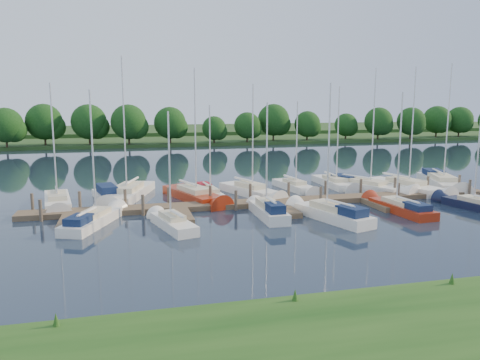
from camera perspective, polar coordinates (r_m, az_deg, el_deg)
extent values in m
plane|color=#1A2634|center=(31.98, 8.64, -6.00)|extent=(260.00, 260.00, 0.00)
cube|color=brown|center=(39.22, 4.19, -2.71)|extent=(40.00, 2.00, 0.40)
cube|color=brown|center=(34.68, -20.24, -4.92)|extent=(1.20, 4.00, 0.40)
cube|color=brown|center=(34.66, -6.96, -4.39)|extent=(1.20, 4.00, 0.40)
cube|color=brown|center=(36.45, 5.65, -3.68)|extent=(1.20, 4.00, 0.40)
cube|color=brown|center=(39.79, 16.59, -2.91)|extent=(1.20, 4.00, 0.40)
cube|color=brown|center=(44.34, 25.56, -2.20)|extent=(1.20, 4.00, 0.40)
cylinder|color=#473D33|center=(39.19, -23.97, -2.93)|extent=(0.24, 0.24, 2.00)
cylinder|color=#473D33|center=(38.71, -18.93, -2.77)|extent=(0.24, 0.24, 2.00)
cylinder|color=#473D33|center=(38.55, -13.81, -2.57)|extent=(0.24, 0.24, 2.00)
cylinder|color=#473D33|center=(38.68, -8.68, -2.36)|extent=(0.24, 0.24, 2.00)
cylinder|color=#473D33|center=(39.13, -3.64, -2.13)|extent=(0.24, 0.24, 2.00)
cylinder|color=#473D33|center=(39.87, 1.26, -1.90)|extent=(0.24, 0.24, 2.00)
cylinder|color=#473D33|center=(40.89, 5.94, -1.66)|extent=(0.24, 0.24, 2.00)
cylinder|color=#473D33|center=(42.17, 10.36, -1.42)|extent=(0.24, 0.24, 2.00)
cylinder|color=#473D33|center=(43.69, 14.50, -1.19)|extent=(0.24, 0.24, 2.00)
cylinder|color=#473D33|center=(45.41, 18.34, -0.97)|extent=(0.24, 0.24, 2.00)
cylinder|color=#473D33|center=(47.33, 21.89, -0.77)|extent=(0.24, 0.24, 2.00)
cylinder|color=#473D33|center=(49.42, 25.15, -0.58)|extent=(0.24, 0.24, 2.00)
cylinder|color=#473D33|center=(36.51, -23.12, -3.74)|extent=(0.24, 0.24, 2.00)
cylinder|color=#473D33|center=(36.02, -11.74, -3.34)|extent=(0.24, 0.24, 2.00)
cylinder|color=#473D33|center=(36.95, -0.50, -2.81)|extent=(0.24, 0.24, 2.00)
cylinder|color=#473D33|center=(39.21, 9.80, -2.23)|extent=(0.24, 0.24, 2.00)
cylinder|color=#473D33|center=(42.58, 18.72, -1.67)|extent=(0.24, 0.24, 2.00)
cylinder|color=#473D33|center=(46.82, 26.18, -1.17)|extent=(0.24, 0.24, 2.00)
cube|color=#27461B|center=(104.43, -7.27, 4.96)|extent=(180.00, 30.00, 0.60)
cube|color=#2B4B21|center=(129.21, -8.57, 5.98)|extent=(220.00, 40.00, 1.40)
cylinder|color=#38281C|center=(93.98, -26.19, 4.13)|extent=(0.36, 0.36, 2.45)
sphere|color=#113D10|center=(93.80, -26.32, 5.94)|extent=(5.71, 5.71, 5.71)
sphere|color=#113D10|center=(93.78, -25.53, 5.50)|extent=(4.08, 4.08, 4.08)
cylinder|color=#38281C|center=(91.19, -23.36, 4.27)|extent=(0.36, 0.36, 2.70)
sphere|color=#113D10|center=(90.99, -23.50, 6.33)|extent=(6.30, 6.30, 6.30)
sphere|color=#113D10|center=(91.02, -22.60, 5.82)|extent=(4.50, 4.50, 4.50)
cylinder|color=#38281C|center=(89.04, -18.41, 4.50)|extent=(0.36, 0.36, 2.87)
sphere|color=#113D10|center=(88.83, -18.53, 6.75)|extent=(6.69, 6.69, 6.69)
sphere|color=#113D10|center=(88.97, -17.57, 6.19)|extent=(4.78, 4.78, 4.78)
cylinder|color=#38281C|center=(91.45, -13.89, 4.65)|extent=(0.36, 0.36, 2.29)
sphere|color=#113D10|center=(91.27, -13.96, 6.40)|extent=(5.33, 5.33, 5.33)
sphere|color=#113D10|center=(91.51, -13.23, 5.95)|extent=(3.81, 3.81, 3.81)
cylinder|color=#38281C|center=(92.88, -8.12, 4.96)|extent=(0.36, 0.36, 2.48)
sphere|color=#113D10|center=(92.70, -8.16, 6.83)|extent=(5.79, 5.79, 5.79)
sphere|color=#113D10|center=(93.07, -7.40, 6.35)|extent=(4.13, 4.13, 4.13)
cylinder|color=#38281C|center=(93.69, -3.93, 5.05)|extent=(0.36, 0.36, 2.39)
sphere|color=#113D10|center=(93.50, -3.95, 6.83)|extent=(5.57, 5.57, 5.57)
sphere|color=#113D10|center=(93.95, -3.24, 6.37)|extent=(3.98, 3.98, 3.98)
cylinder|color=#38281C|center=(94.94, -0.10, 5.17)|extent=(0.36, 0.36, 2.52)
sphere|color=#113D10|center=(94.76, -0.10, 7.03)|extent=(5.89, 5.89, 5.89)
sphere|color=#113D10|center=(95.30, 0.61, 6.54)|extent=(4.21, 4.21, 4.21)
cylinder|color=#38281C|center=(96.38, 4.57, 5.31)|extent=(0.36, 0.36, 2.88)
sphere|color=#113D10|center=(96.19, 4.60, 7.40)|extent=(6.72, 6.72, 6.72)
sphere|color=#113D10|center=(96.88, 5.36, 6.84)|extent=(4.80, 4.80, 4.80)
cylinder|color=#38281C|center=(96.15, 8.85, 5.15)|extent=(0.36, 0.36, 2.66)
sphere|color=#113D10|center=(95.96, 8.90, 7.09)|extent=(6.20, 6.20, 6.20)
sphere|color=#113D10|center=(96.70, 9.57, 6.56)|extent=(4.43, 4.43, 4.43)
cylinder|color=#38281C|center=(100.35, 12.67, 5.08)|extent=(0.36, 0.36, 2.20)
sphere|color=#113D10|center=(100.18, 12.72, 6.61)|extent=(5.13, 5.13, 5.13)
sphere|color=#113D10|center=(100.89, 13.22, 6.20)|extent=(3.66, 3.66, 3.66)
cylinder|color=#38281C|center=(106.61, 16.29, 5.13)|extent=(0.36, 0.36, 2.00)
sphere|color=#113D10|center=(106.47, 16.36, 6.44)|extent=(4.67, 4.67, 4.67)
sphere|color=#113D10|center=(107.18, 16.75, 6.08)|extent=(3.33, 3.33, 3.33)
cylinder|color=#38281C|center=(108.13, 19.89, 5.20)|extent=(0.36, 0.36, 2.77)
sphere|color=#113D10|center=(107.96, 20.00, 6.99)|extent=(6.46, 6.46, 6.46)
sphere|color=#113D10|center=(108.94, 20.52, 6.49)|extent=(4.61, 4.61, 4.61)
cylinder|color=#38281C|center=(112.24, 23.65, 5.00)|extent=(0.36, 0.36, 2.34)
sphere|color=#113D10|center=(112.09, 23.75, 6.46)|extent=(5.47, 5.47, 5.47)
sphere|color=#113D10|center=(113.00, 24.13, 6.06)|extent=(3.91, 3.91, 3.91)
cylinder|color=#38281C|center=(117.43, 25.37, 5.04)|extent=(0.36, 0.36, 2.30)
sphere|color=#113D10|center=(117.28, 25.47, 6.41)|extent=(5.37, 5.37, 5.37)
sphere|color=#113D10|center=(118.20, 25.81, 6.03)|extent=(3.84, 3.84, 3.84)
cube|color=white|center=(41.95, -21.36, -2.61)|extent=(2.97, 7.12, 1.05)
cone|color=white|center=(38.57, -21.22, -3.63)|extent=(1.32, 2.54, 0.97)
cube|color=beige|center=(41.48, -21.40, -1.82)|extent=(1.91, 3.29, 0.48)
cylinder|color=silver|center=(40.54, -21.77, 4.37)|extent=(0.12, 0.12, 9.32)
cylinder|color=silver|center=(42.43, -21.47, -1.06)|extent=(0.57, 3.09, 0.10)
cylinder|color=white|center=(42.43, -21.47, -1.06)|extent=(0.62, 2.76, 0.20)
cube|color=white|center=(42.49, -15.88, -2.17)|extent=(2.79, 5.32, 0.96)
cone|color=white|center=(40.05, -15.16, -2.84)|extent=(1.16, 1.67, 0.84)
cube|color=#132143|center=(42.34, -15.93, -1.16)|extent=(1.94, 3.02, 0.86)
cube|color=white|center=(43.33, -13.26, -1.84)|extent=(4.92, 8.88, 1.21)
cone|color=white|center=(39.35, -15.10, -3.05)|extent=(2.06, 3.22, 1.20)
cube|color=beige|center=(42.78, -13.47, -0.92)|extent=(2.90, 4.22, 0.55)
cylinder|color=silver|center=(41.74, -13.94, 6.58)|extent=(0.12, 0.12, 11.56)
cylinder|color=silver|center=(43.91, -12.99, -0.05)|extent=(1.28, 3.70, 0.10)
cylinder|color=white|center=(43.91, -12.99, -0.05)|extent=(1.25, 3.32, 0.20)
cube|color=maroon|center=(41.54, -5.85, -2.11)|extent=(4.66, 8.08, 1.18)
cone|color=maroon|center=(38.20, -3.14, -3.11)|extent=(1.94, 2.94, 1.09)
cube|color=beige|center=(41.06, -5.62, -1.16)|extent=(2.71, 3.86, 0.54)
cylinder|color=silver|center=(40.08, -5.48, 5.94)|extent=(0.12, 0.12, 10.53)
cylinder|color=silver|center=(42.00, -6.37, -0.34)|extent=(1.26, 3.34, 0.10)
cylinder|color=white|center=(42.00, -6.37, -0.34)|extent=(1.23, 3.01, 0.20)
cube|color=white|center=(42.12, -3.84, -1.92)|extent=(2.18, 5.76, 0.96)
cone|color=white|center=(39.48, -2.69, -2.69)|extent=(1.00, 2.04, 0.79)
cube|color=beige|center=(41.74, -3.74, -1.20)|extent=(1.45, 2.64, 0.44)
cube|color=maroon|center=(43.48, -4.43, -0.66)|extent=(1.28, 1.80, 0.48)
cylinder|color=silver|center=(40.95, -3.68, 3.78)|extent=(0.12, 0.12, 7.59)
cylinder|color=silver|center=(42.47, -4.07, -0.54)|extent=(0.38, 2.53, 0.10)
cylinder|color=white|center=(42.47, -4.07, -0.54)|extent=(0.44, 2.26, 0.20)
cube|color=white|center=(43.35, 0.98, -1.57)|extent=(4.33, 7.10, 1.16)
cone|color=white|center=(40.69, 3.87, -2.33)|extent=(1.78, 2.59, 0.96)
cube|color=beige|center=(42.94, 1.26, -0.66)|extent=(2.49, 3.41, 0.53)
cylinder|color=silver|center=(42.10, 1.56, 5.29)|extent=(0.12, 0.12, 9.29)
cylinder|color=silver|center=(43.68, 0.45, 0.08)|extent=(1.24, 2.91, 0.10)
cylinder|color=white|center=(43.68, 0.45, 0.08)|extent=(1.20, 2.63, 0.20)
cube|color=white|center=(46.20, 6.46, -0.94)|extent=(2.55, 6.08, 0.99)
cone|color=white|center=(43.70, 8.34, -1.58)|extent=(1.14, 2.17, 0.83)
cube|color=beige|center=(45.84, 6.65, -0.25)|extent=(1.63, 2.81, 0.45)
cylinder|color=silver|center=(45.09, 6.93, 4.51)|extent=(0.12, 0.12, 7.96)
cylinder|color=silver|center=(46.54, 6.13, 0.36)|extent=(0.51, 2.64, 0.10)
cylinder|color=white|center=(46.54, 6.13, 0.36)|extent=(0.56, 2.36, 0.20)
cube|color=white|center=(48.65, 11.29, -0.53)|extent=(1.94, 6.91, 1.02)
cone|color=white|center=(45.60, 13.13, -1.27)|extent=(0.97, 2.42, 0.97)
cube|color=beige|center=(48.24, 11.49, 0.14)|extent=(1.45, 3.11, 0.46)
cylinder|color=silver|center=(47.41, 11.85, 5.48)|extent=(0.12, 0.12, 9.33)
cylinder|color=silver|center=(49.11, 10.99, 0.76)|extent=(0.10, 3.11, 0.10)
cylinder|color=white|center=(49.11, 10.99, 0.76)|extent=(0.20, 2.76, 0.20)
cube|color=white|center=(47.51, 14.80, -0.91)|extent=(5.63, 8.25, 1.03)
cone|color=white|center=(45.37, 18.98, -1.60)|extent=(2.28, 3.04, 1.13)
cube|color=beige|center=(47.17, 15.24, -0.20)|extent=(3.14, 4.02, 0.47)
cube|color=#132143|center=(48.69, 12.66, 0.31)|extent=(2.50, 2.88, 0.51)
cylinder|color=silver|center=(46.37, 15.94, 6.22)|extent=(0.12, 0.12, 10.92)
cylinder|color=silver|center=(47.80, 14.06, 0.42)|extent=(1.71, 3.30, 0.10)
cylinder|color=white|center=(47.80, 14.06, 0.42)|extent=(1.62, 2.99, 0.20)
cube|color=white|center=(47.89, 19.15, -1.04)|extent=(4.20, 8.35, 1.22)
cone|color=white|center=(45.33, 22.88, -1.84)|extent=(1.80, 3.01, 1.13)
cube|color=beige|center=(47.49, 19.56, -0.17)|extent=(2.55, 3.93, 0.56)
cylinder|color=silver|center=(46.67, 20.28, 6.14)|extent=(0.12, 0.12, 10.86)
cylinder|color=silver|center=(48.22, 18.53, 0.56)|extent=(1.01, 3.53, 0.10)
cylinder|color=white|center=(48.22, 18.53, 0.56)|extent=(1.00, 3.17, 0.20)
cube|color=white|center=(52.18, 23.23, -0.45)|extent=(4.96, 8.79, 1.18)
cone|color=white|center=(48.25, 24.79, -1.32)|extent=(2.07, 3.19, 1.19)
cube|color=beige|center=(51.67, 23.43, 0.30)|extent=(2.91, 4.18, 0.53)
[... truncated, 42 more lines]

